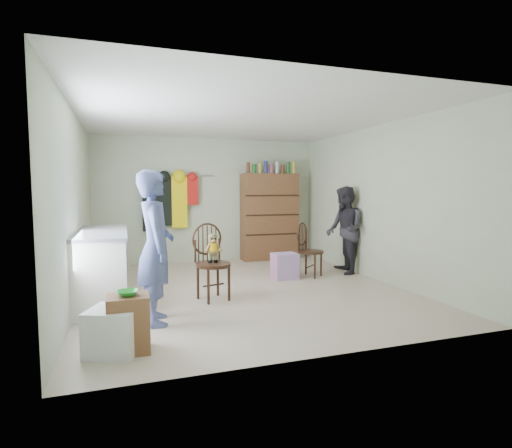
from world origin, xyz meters
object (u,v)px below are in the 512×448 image
object	(u,v)px
counter	(102,266)
chair_front	(211,256)
chair_far	(308,248)
dresser	(270,216)

from	to	relation	value
counter	chair_front	distance (m)	1.44
chair_front	chair_far	distance (m)	2.04
dresser	counter	bearing A→B (deg)	-144.32
chair_front	dresser	xyz separation A→B (m)	(1.81, 2.65, 0.33)
chair_front	dresser	size ratio (longest dim) A/B	0.50
chair_front	dresser	world-z (taller)	dresser
counter	chair_front	size ratio (longest dim) A/B	1.81
chair_front	dresser	distance (m)	3.22
counter	chair_front	bearing A→B (deg)	-14.07
chair_front	chair_far	world-z (taller)	chair_front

